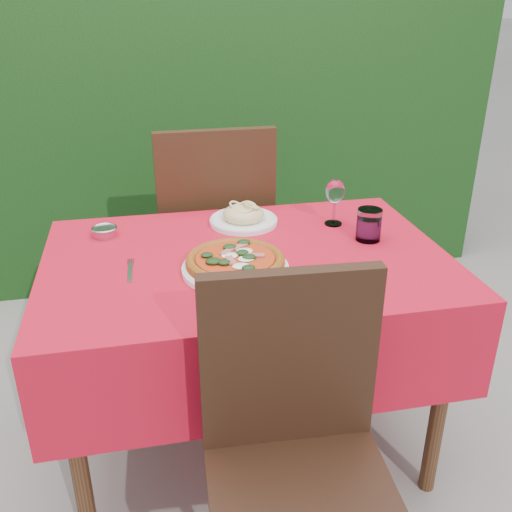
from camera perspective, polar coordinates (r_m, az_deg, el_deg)
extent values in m
plane|color=slate|center=(2.21, -0.81, -17.79)|extent=(60.00, 60.00, 0.00)
cube|color=black|center=(3.24, -6.28, 12.35)|extent=(3.20, 0.55, 1.60)
cube|color=#4A2C18|center=(1.80, -0.95, -0.78)|extent=(1.20, 0.80, 0.04)
cylinder|color=#4A2C18|center=(1.72, -17.43, -18.53)|extent=(0.05, 0.05, 0.70)
cylinder|color=#4A2C18|center=(1.90, 17.91, -13.81)|extent=(0.05, 0.05, 0.70)
cylinder|color=#4A2C18|center=(2.27, -16.20, -6.71)|extent=(0.05, 0.05, 0.70)
cylinder|color=#4A2C18|center=(2.41, 10.32, -4.09)|extent=(0.05, 0.05, 0.70)
cube|color=red|center=(1.86, -0.92, -4.43)|extent=(1.26, 0.86, 0.32)
cube|color=black|center=(1.41, 4.82, -23.27)|extent=(0.45, 0.45, 0.04)
cube|color=black|center=(1.38, 3.34, -10.22)|extent=(0.43, 0.06, 0.47)
cylinder|color=black|center=(1.74, 9.41, -23.13)|extent=(0.04, 0.04, 0.44)
cube|color=black|center=(2.54, -4.48, 1.71)|extent=(0.47, 0.47, 0.04)
cube|color=black|center=(2.25, -3.95, 6.13)|extent=(0.47, 0.05, 0.51)
cylinder|color=black|center=(2.86, -0.91, -1.19)|extent=(0.04, 0.04, 0.48)
cylinder|color=black|center=(2.82, -8.90, -1.94)|extent=(0.04, 0.04, 0.48)
cylinder|color=black|center=(2.52, 0.90, -5.14)|extent=(0.04, 0.04, 0.48)
cylinder|color=black|center=(2.47, -8.23, -6.07)|extent=(0.04, 0.04, 0.48)
cylinder|color=white|center=(1.69, -2.08, -1.29)|extent=(0.32, 0.32, 0.02)
cylinder|color=#B75F19|center=(1.68, -2.09, -0.70)|extent=(0.38, 0.38, 0.02)
cylinder|color=#AD1A0B|center=(1.67, -2.09, -0.26)|extent=(0.31, 0.31, 0.01)
cylinder|color=white|center=(2.04, -1.26, 3.49)|extent=(0.24, 0.24, 0.02)
ellipsoid|color=beige|center=(2.03, -1.26, 4.20)|extent=(0.16, 0.16, 0.07)
cylinder|color=silver|center=(1.92, 11.22, 3.09)|extent=(0.08, 0.08, 0.11)
cylinder|color=#A9CEE6|center=(1.93, 11.18, 2.64)|extent=(0.07, 0.07, 0.08)
cylinder|color=white|center=(2.05, 7.73, 3.24)|extent=(0.06, 0.06, 0.01)
cylinder|color=white|center=(2.03, 7.80, 4.42)|extent=(0.01, 0.01, 0.09)
ellipsoid|color=white|center=(2.01, 7.93, 6.44)|extent=(0.07, 0.07, 0.09)
cube|color=silver|center=(1.72, -12.48, -1.60)|extent=(0.03, 0.17, 0.00)
cylinder|color=#B7B7BE|center=(1.99, -14.89, 2.31)|extent=(0.08, 0.08, 0.03)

